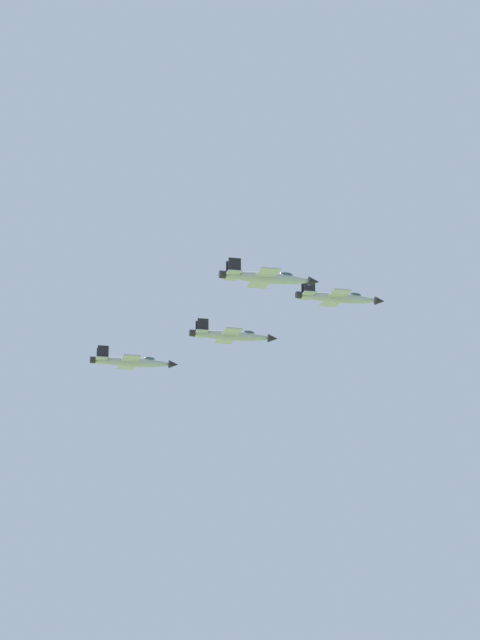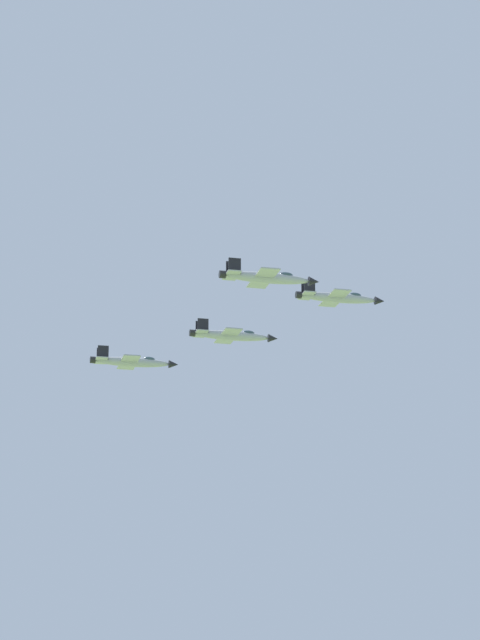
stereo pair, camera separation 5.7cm
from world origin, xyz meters
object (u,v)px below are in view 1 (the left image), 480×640
(jet_lead, at_px, (339,297))
(jet_left_wingman, at_px, (232,335))
(jet_right_wingman, at_px, (268,277))
(jet_left_outer, at_px, (132,362))

(jet_lead, height_order, jet_left_wingman, jet_lead)
(jet_right_wingman, height_order, jet_left_outer, jet_right_wingman)
(jet_lead, bearing_deg, jet_left_outer, 138.65)
(jet_left_outer, bearing_deg, jet_lead, -40.18)
(jet_right_wingman, bearing_deg, jet_left_wingman, 89.03)
(jet_left_wingman, xyz_separation_m, jet_left_outer, (22.75, -3.57, -2.46))
(jet_left_wingman, relative_size, jet_left_outer, 0.98)
(jet_lead, relative_size, jet_left_wingman, 0.99)
(jet_left_wingman, height_order, jet_left_outer, jet_left_wingman)
(jet_right_wingman, xyz_separation_m, jet_left_outer, (38.31, -29.01, -4.59))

